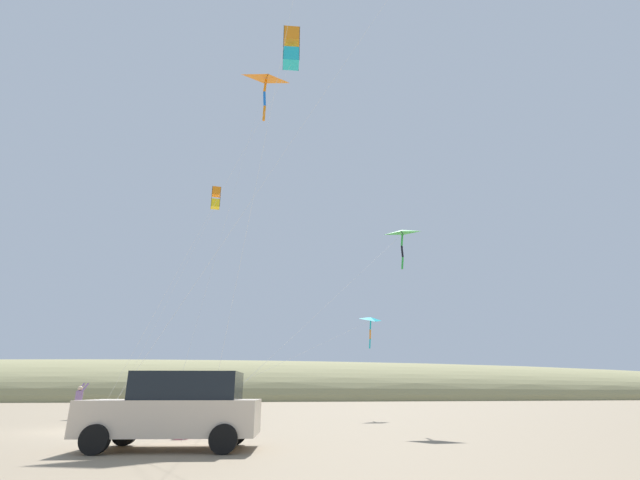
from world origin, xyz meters
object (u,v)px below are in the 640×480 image
parked_car (177,409)px  kite_delta_magenta_far_left (266,78)px  kite_box_checkered_midright (291,48)px  person_adult_flyer (79,399)px  kite_delta_rainbow_low_near (370,320)px  person_child_green_jacket (153,402)px  kite_delta_red_high_left (402,233)px  cooler_box (183,431)px  kite_box_small_distant (216,198)px

parked_car → kite_delta_magenta_far_left: size_ratio=0.23×
parked_car → kite_box_checkered_midright: size_ratio=0.23×
kite_box_checkered_midright → parked_car: bearing=153.2°
person_adult_flyer → kite_delta_rainbow_low_near: 15.65m
parked_car → person_child_green_jacket: bearing=13.4°
person_adult_flyer → kite_delta_red_high_left: bearing=-115.9°
person_child_green_jacket → kite_delta_rainbow_low_near: 11.95m
cooler_box → kite_box_small_distant: (11.68, 0.73, 12.84)m
cooler_box → person_child_green_jacket: bearing=16.4°
kite_box_checkered_midright → kite_box_small_distant: kite_box_checkered_midright is taller
parked_car → person_adult_flyer: parked_car is taller
kite_box_small_distant → kite_delta_rainbow_low_near: size_ratio=1.20×
kite_delta_magenta_far_left → kite_delta_rainbow_low_near: size_ratio=1.72×
person_child_green_jacket → cooler_box: bearing=-163.6°
person_child_green_jacket → kite_box_small_distant: bearing=-39.2°
kite_delta_magenta_far_left → kite_box_small_distant: kite_delta_magenta_far_left is taller
cooler_box → kite_delta_rainbow_low_near: bearing=-43.2°
kite_delta_magenta_far_left → kite_box_checkered_midright: bearing=-164.1°
kite_delta_magenta_far_left → kite_delta_rainbow_low_near: bearing=-76.3°
kite_delta_rainbow_low_near → parked_car: bearing=145.0°
cooler_box → kite_delta_rainbow_low_near: kite_delta_rainbow_low_near is taller
person_adult_flyer → cooler_box: bearing=-147.5°
cooler_box → kite_delta_rainbow_low_near: size_ratio=0.05×
parked_car → cooler_box: bearing=3.3°
kite_box_checkered_midright → kite_delta_rainbow_low_near: bearing=-42.4°
person_child_green_jacket → kite_delta_rainbow_low_near: size_ratio=0.14×
kite_box_small_distant → kite_delta_rainbow_low_near: (-2.68, -9.18, -7.95)m
parked_car → kite_delta_magenta_far_left: (10.28, -1.92, 18.35)m
cooler_box → kite_delta_red_high_left: (3.04, -8.48, 7.94)m
kite_delta_red_high_left → kite_delta_magenta_far_left: bearing=55.4°
person_adult_flyer → kite_box_checkered_midright: size_ratio=0.09×
parked_car → person_child_green_jacket: parked_car is taller
kite_delta_magenta_far_left → kite_delta_rainbow_low_near: 15.63m
kite_delta_magenta_far_left → cooler_box: bearing=164.4°
person_adult_flyer → kite_delta_magenta_far_left: 20.50m
parked_car → person_adult_flyer: (13.19, 6.75, 0.01)m
person_adult_flyer → person_child_green_jacket: bearing=-106.1°
parked_car → cooler_box: (2.83, 0.16, -0.74)m
person_adult_flyer → kite_delta_red_high_left: (-7.32, -15.07, 7.19)m
kite_delta_red_high_left → kite_box_small_distant: bearing=46.9°
cooler_box → kite_box_checkered_midright: bearing=-44.5°
person_child_green_jacket → parked_car: bearing=-166.6°
cooler_box → person_adult_flyer: 12.30m
cooler_box → person_adult_flyer: size_ratio=0.35×
kite_delta_magenta_far_left → kite_box_small_distant: size_ratio=1.44×
parked_car → cooler_box: size_ratio=7.17×
person_adult_flyer → kite_box_small_distant: (1.32, -5.86, 12.09)m
parked_car → kite_box_checkered_midright: kite_box_checkered_midright is taller
kite_delta_rainbow_low_near → person_child_green_jacket: bearing=88.7°
kite_box_small_distant → kite_delta_rainbow_low_near: 12.43m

